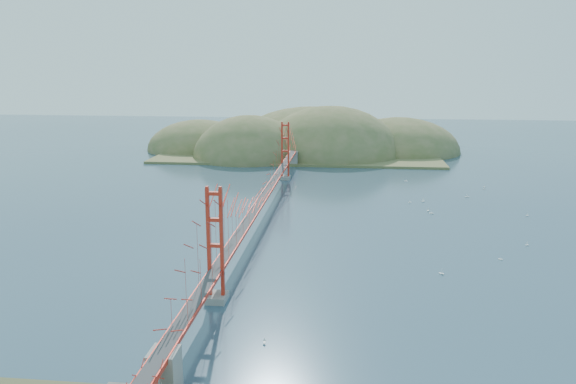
# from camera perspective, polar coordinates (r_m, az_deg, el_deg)

# --- Properties ---
(ground) EXTENTS (320.00, 320.00, 0.00)m
(ground) POSITION_cam_1_polar(r_m,az_deg,el_deg) (85.11, -2.58, -2.79)
(ground) COLOR #2E485D
(ground) RESTS_ON ground
(bridge) EXTENTS (2.20, 94.40, 12.00)m
(bridge) POSITION_cam_1_polar(r_m,az_deg,el_deg) (83.65, -2.61, 1.87)
(bridge) COLOR gray
(bridge) RESTS_ON ground
(far_headlands) EXTENTS (84.00, 58.00, 25.00)m
(far_headlands) POSITION_cam_1_polar(r_m,az_deg,el_deg) (151.57, 2.21, 4.23)
(far_headlands) COLOR olive
(far_headlands) RESTS_ON ground
(sailboat_7) EXTENTS (0.63, 0.52, 0.74)m
(sailboat_7) POSITION_cam_1_polar(r_m,az_deg,el_deg) (103.59, 17.73, -0.44)
(sailboat_7) COLOR white
(sailboat_7) RESTS_ON ground
(sailboat_17) EXTENTS (0.53, 0.50, 0.59)m
(sailboat_17) POSITION_cam_1_polar(r_m,az_deg,el_deg) (111.14, 19.29, 0.33)
(sailboat_17) COLOR white
(sailboat_17) RESTS_ON ground
(sailboat_8) EXTENTS (0.51, 0.51, 0.57)m
(sailboat_8) POSITION_cam_1_polar(r_m,az_deg,el_deg) (94.39, 23.12, -2.17)
(sailboat_8) COLOR white
(sailboat_8) RESTS_ON ground
(sailboat_10) EXTENTS (0.41, 0.49, 0.56)m
(sailboat_10) POSITION_cam_1_polar(r_m,az_deg,el_deg) (49.09, -2.41, -14.98)
(sailboat_10) COLOR white
(sailboat_10) RESTS_ON ground
(sailboat_14) EXTENTS (0.61, 0.62, 0.69)m
(sailboat_14) POSITION_cam_1_polar(r_m,az_deg,el_deg) (92.32, 14.04, -1.81)
(sailboat_14) COLOR white
(sailboat_14) RESTS_ON ground
(sailboat_12) EXTENTS (0.61, 0.51, 0.71)m
(sailboat_12) POSITION_cam_1_polar(r_m,az_deg,el_deg) (114.30, 11.90, 1.13)
(sailboat_12) COLOR white
(sailboat_12) RESTS_ON ground
(sailboat_2) EXTENTS (0.51, 0.50, 0.57)m
(sailboat_2) POSITION_cam_1_polar(r_m,az_deg,el_deg) (72.63, 20.78, -6.35)
(sailboat_2) COLOR white
(sailboat_2) RESTS_ON ground
(sailboat_15) EXTENTS (0.53, 0.53, 0.60)m
(sailboat_15) POSITION_cam_1_polar(r_m,az_deg,el_deg) (112.94, 19.32, 0.52)
(sailboat_15) COLOR white
(sailboat_15) RESTS_ON ground
(sailboat_16) EXTENTS (0.65, 0.64, 0.74)m
(sailboat_16) POSITION_cam_1_polar(r_m,az_deg,el_deg) (90.94, 14.37, -2.05)
(sailboat_16) COLOR white
(sailboat_16) RESTS_ON ground
(sailboat_3) EXTENTS (0.56, 0.51, 0.63)m
(sailboat_3) POSITION_cam_1_polar(r_m,az_deg,el_deg) (97.19, 12.27, -0.98)
(sailboat_3) COLOR white
(sailboat_3) RESTS_ON ground
(sailboat_4) EXTENTS (0.69, 0.69, 0.72)m
(sailboat_4) POSITION_cam_1_polar(r_m,az_deg,el_deg) (98.32, 13.57, -0.88)
(sailboat_4) COLOR white
(sailboat_4) RESTS_ON ground
(sailboat_6) EXTENTS (0.64, 0.64, 0.67)m
(sailboat_6) POSITION_cam_1_polar(r_m,az_deg,el_deg) (65.84, 15.33, -7.93)
(sailboat_6) COLOR white
(sailboat_6) RESTS_ON ground
(sailboat_extra_0) EXTENTS (0.52, 0.52, 0.58)m
(sailboat_extra_0) POSITION_cam_1_polar(r_m,az_deg,el_deg) (79.39, 23.12, -4.92)
(sailboat_extra_0) COLOR white
(sailboat_extra_0) RESTS_ON ground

